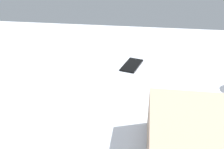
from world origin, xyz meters
TOP-DOWN VIEW (x-y plane):
  - bed_mattress at (0.00, 0.00)cm, footprint 180.00×140.00cm
  - cell_phone at (-10.78, -10.67)cm, footprint 10.25×15.30cm

SIDE VIEW (x-z plane):
  - bed_mattress at x=0.00cm, z-range 0.00..18.00cm
  - cell_phone at x=-10.78cm, z-range 18.00..18.80cm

